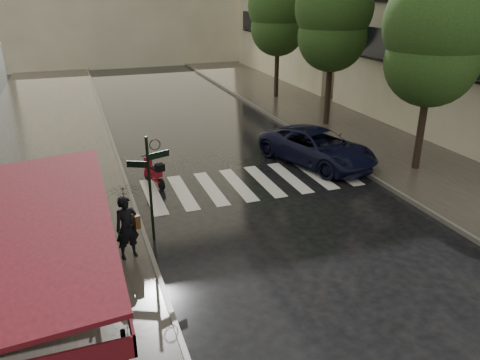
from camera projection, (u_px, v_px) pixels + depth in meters
ground at (225, 288)px, 11.35m from camera, size 120.00×120.00×0.00m
sidewalk_near at (42, 154)px, 20.37m from camera, size 6.00×60.00×0.12m
sidewalk_far at (338, 123)px, 24.97m from camera, size 5.50×60.00×0.12m
curb_near at (114, 146)px, 21.31m from camera, size 0.12×60.00×0.16m
curb_far at (291, 128)px, 24.09m from camera, size 0.12×60.00×0.16m
crosswalk at (251, 183)px, 17.50m from camera, size 7.85×3.20×0.01m
signpost at (150, 181)px, 12.89m from camera, size 1.17×0.29×3.10m
tree_near at (436, 31)px, 16.67m from camera, size 3.80×3.80×7.99m
tree_mid at (334, 14)px, 22.63m from camera, size 3.80×3.80×8.34m
tree_far at (278, 11)px, 28.84m from camera, size 3.80×3.80×8.16m
pedestrian_with_umbrella at (124, 200)px, 11.85m from camera, size 1.26×1.28×2.49m
scooter at (154, 173)px, 17.08m from camera, size 0.67×1.52×1.02m
parked_car at (317, 147)px, 19.16m from camera, size 3.96×5.64×1.43m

